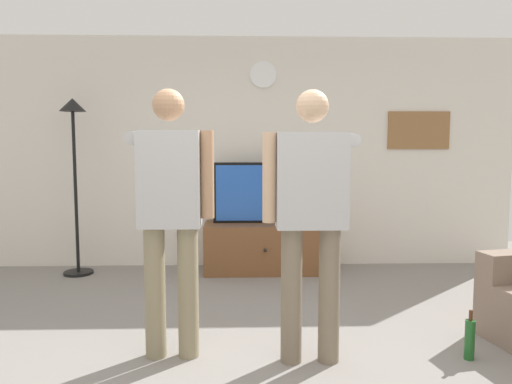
{
  "coord_description": "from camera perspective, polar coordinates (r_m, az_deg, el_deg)",
  "views": [
    {
      "loc": [
        -0.06,
        -2.76,
        1.43
      ],
      "look_at": [
        0.06,
        1.2,
        1.05
      ],
      "focal_mm": 33.48,
      "sensor_mm": 36.0,
      "label": 1
    }
  ],
  "objects": [
    {
      "name": "framed_picture",
      "position": [
        6.04,
        18.84,
        6.99
      ],
      "size": [
        0.74,
        0.04,
        0.44
      ],
      "primitive_type": "cube",
      "color": "olive"
    },
    {
      "name": "ground_plane",
      "position": [
        3.11,
        -0.43,
        -21.89
      ],
      "size": [
        8.4,
        8.4,
        0.0
      ],
      "primitive_type": "plane",
      "color": "gray"
    },
    {
      "name": "tv_stand",
      "position": [
        5.49,
        0.97,
        -6.62
      ],
      "size": [
        1.35,
        0.57,
        0.56
      ],
      "color": "brown",
      "rests_on": "ground_plane"
    },
    {
      "name": "television",
      "position": [
        5.44,
        0.96,
        -0.08
      ],
      "size": [
        1.15,
        0.07,
        0.69
      ],
      "color": "black",
      "rests_on": "tv_stand"
    },
    {
      "name": "floor_lamp",
      "position": [
        5.61,
        -20.91,
        4.76
      ],
      "size": [
        0.32,
        0.32,
        1.95
      ],
      "color": "black",
      "rests_on": "ground_plane"
    },
    {
      "name": "person_standing_nearer_couch",
      "position": [
        3.13,
        6.59,
        -1.95
      ],
      "size": [
        0.63,
        0.78,
        1.79
      ],
      "color": "#7A6B56",
      "rests_on": "ground_plane"
    },
    {
      "name": "beverage_bottle",
      "position": [
        3.65,
        24.17,
        -15.74
      ],
      "size": [
        0.07,
        0.07,
        0.34
      ],
      "color": "#1E5923",
      "rests_on": "ground_plane"
    },
    {
      "name": "wall_clock",
      "position": [
        5.72,
        0.86,
        13.85
      ],
      "size": [
        0.31,
        0.03,
        0.31
      ],
      "primitive_type": "cylinder",
      "rotation": [
        1.57,
        0.0,
        0.0
      ],
      "color": "white"
    },
    {
      "name": "person_standing_nearer_lamp",
      "position": [
        3.23,
        -10.19,
        -1.81
      ],
      "size": [
        0.59,
        0.78,
        1.8
      ],
      "color": "gray",
      "rests_on": "ground_plane"
    },
    {
      "name": "back_wall",
      "position": [
        5.71,
        -1.09,
        4.69
      ],
      "size": [
        6.4,
        0.1,
        2.7
      ],
      "primitive_type": "cube",
      "color": "silver",
      "rests_on": "ground_plane"
    }
  ]
}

